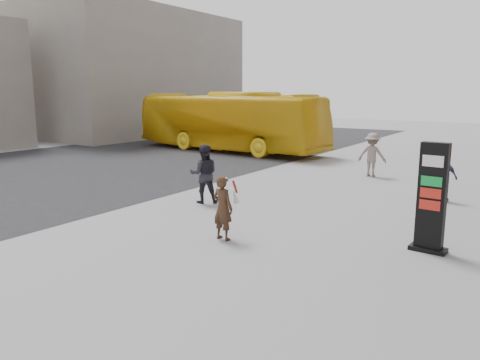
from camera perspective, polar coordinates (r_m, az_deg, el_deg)
The scene contains 9 objects.
ground at distance 11.49m, azimuth 0.86°, elevation -7.45°, with size 100.00×100.00×0.00m, color #9E9EA3.
road at distance 23.88m, azimuth -19.44°, elevation 1.53°, with size 16.00×60.00×0.01m, color black.
bg_building_far at distance 41.79m, azimuth -12.59°, elevation 12.48°, with size 10.00×18.00×10.00m, color gray.
info_pylon at distance 11.31m, azimuth 22.35°, elevation -2.04°, with size 0.82×0.46×2.49m.
woman at distance 11.41m, azimuth -2.07°, elevation -3.31°, with size 0.64×0.60×1.59m.
bus at distance 28.55m, azimuth -1.44°, elevation 7.15°, with size 2.98×12.75×3.55m, color gold.
pedestrian_a at distance 15.19m, azimuth -4.42°, elevation 0.75°, with size 0.93×0.72×1.91m, color black.
pedestrian_b at distance 20.72m, azimuth 15.80°, elevation 2.99°, with size 1.20×0.69×1.85m, color gray.
pedestrian_c at distance 16.79m, azimuth 23.54°, elevation 0.40°, with size 0.97×0.40×1.65m, color #3C4569.
Camera 1 is at (5.85, -9.21, 3.60)m, focal length 35.00 mm.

